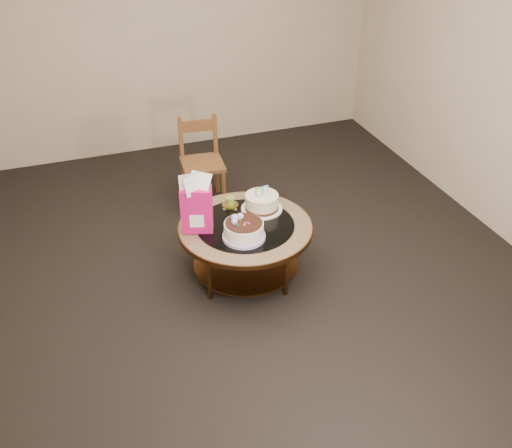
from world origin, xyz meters
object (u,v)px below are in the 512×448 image
object	(u,v)px
gift_bag	(196,204)
cream_cake	(262,203)
dining_chair	(202,161)
coffee_table	(245,233)
decorated_cake	(244,231)

from	to	relation	value
gift_bag	cream_cake	bearing A→B (deg)	28.95
dining_chair	gift_bag	bearing A→B (deg)	-101.35
coffee_table	gift_bag	distance (m)	0.47
coffee_table	cream_cake	distance (m)	0.29
coffee_table	dining_chair	xyz separation A→B (m)	(-0.02, 1.21, 0.03)
gift_bag	dining_chair	distance (m)	1.23
coffee_table	cream_cake	xyz separation A→B (m)	(0.19, 0.16, 0.14)
coffee_table	dining_chair	bearing A→B (deg)	90.91
coffee_table	decorated_cake	distance (m)	0.22
coffee_table	decorated_cake	xyz separation A→B (m)	(-0.07, -0.16, 0.14)
dining_chair	decorated_cake	bearing A→B (deg)	-87.29
gift_bag	dining_chair	xyz separation A→B (m)	(0.33, 1.15, -0.27)
dining_chair	coffee_table	bearing A→B (deg)	-84.39
cream_cake	dining_chair	distance (m)	1.07
cream_cake	dining_chair	size ratio (longest dim) A/B	0.40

